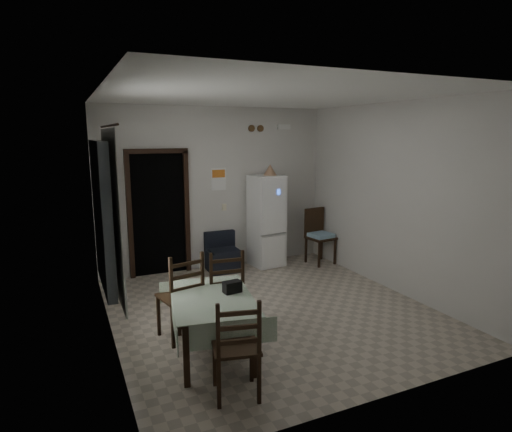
{
  "coord_description": "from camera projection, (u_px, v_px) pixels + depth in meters",
  "views": [
    {
      "loc": [
        -2.52,
        -5.03,
        2.41
      ],
      "look_at": [
        0.0,
        0.5,
        1.25
      ],
      "focal_mm": 30.0,
      "sensor_mm": 36.0,
      "label": 1
    }
  ],
  "objects": [
    {
      "name": "ground",
      "position": [
        271.0,
        310.0,
        5.97
      ],
      "size": [
        4.5,
        4.5,
        0.0
      ],
      "primitive_type": "plane",
      "color": "#AEA08E",
      "rests_on": "ground"
    },
    {
      "name": "ceiling",
      "position": [
        272.0,
        95.0,
        5.43
      ],
      "size": [
        4.2,
        4.5,
        0.02
      ],
      "primitive_type": null,
      "color": "white",
      "rests_on": "ground"
    },
    {
      "name": "wall_back",
      "position": [
        216.0,
        189.0,
        7.71
      ],
      "size": [
        4.2,
        0.02,
        2.9
      ],
      "primitive_type": null,
      "color": "silver",
      "rests_on": "ground"
    },
    {
      "name": "wall_front",
      "position": [
        388.0,
        248.0,
        3.69
      ],
      "size": [
        4.2,
        0.02,
        2.9
      ],
      "primitive_type": null,
      "color": "silver",
      "rests_on": "ground"
    },
    {
      "name": "wall_left",
      "position": [
        106.0,
        221.0,
        4.85
      ],
      "size": [
        0.02,
        4.5,
        2.9
      ],
      "primitive_type": null,
      "color": "silver",
      "rests_on": "ground"
    },
    {
      "name": "wall_right",
      "position": [
        394.0,
        198.0,
        6.56
      ],
      "size": [
        0.02,
        4.5,
        2.9
      ],
      "primitive_type": null,
      "color": "silver",
      "rests_on": "ground"
    },
    {
      "name": "doorway",
      "position": [
        156.0,
        212.0,
        7.54
      ],
      "size": [
        1.06,
        0.52,
        2.22
      ],
      "color": "black",
      "rests_on": "ground"
    },
    {
      "name": "window_recess",
      "position": [
        102.0,
        215.0,
        4.63
      ],
      "size": [
        0.1,
        1.2,
        1.6
      ],
      "primitive_type": "cube",
      "color": "silver",
      "rests_on": "ground"
    },
    {
      "name": "curtain",
      "position": [
        113.0,
        215.0,
        4.67
      ],
      "size": [
        0.02,
        1.45,
        1.85
      ],
      "primitive_type": "cube",
      "color": "silver",
      "rests_on": "ground"
    },
    {
      "name": "curtain_rod",
      "position": [
        108.0,
        126.0,
        4.5
      ],
      "size": [
        0.02,
        1.6,
        0.02
      ],
      "primitive_type": "cylinder",
      "rotation": [
        1.57,
        0.0,
        0.0
      ],
      "color": "black",
      "rests_on": "ground"
    },
    {
      "name": "calendar",
      "position": [
        219.0,
        179.0,
        7.69
      ],
      "size": [
        0.28,
        0.02,
        0.4
      ],
      "primitive_type": "cube",
      "color": "white",
      "rests_on": "ground"
    },
    {
      "name": "calendar_image",
      "position": [
        219.0,
        174.0,
        7.67
      ],
      "size": [
        0.24,
        0.01,
        0.14
      ],
      "primitive_type": "cube",
      "color": "orange",
      "rests_on": "ground"
    },
    {
      "name": "light_switch",
      "position": [
        224.0,
        207.0,
        7.83
      ],
      "size": [
        0.08,
        0.02,
        0.12
      ],
      "primitive_type": "cube",
      "color": "beige",
      "rests_on": "ground"
    },
    {
      "name": "vent_left",
      "position": [
        252.0,
        128.0,
        7.78
      ],
      "size": [
        0.12,
        0.03,
        0.12
      ],
      "primitive_type": "cylinder",
      "rotation": [
        1.57,
        0.0,
        0.0
      ],
      "color": "brown",
      "rests_on": "ground"
    },
    {
      "name": "vent_right",
      "position": [
        260.0,
        128.0,
        7.86
      ],
      "size": [
        0.12,
        0.03,
        0.12
      ],
      "primitive_type": "cylinder",
      "rotation": [
        1.57,
        0.0,
        0.0
      ],
      "color": "brown",
      "rests_on": "ground"
    },
    {
      "name": "emergency_light",
      "position": [
        284.0,
        127.0,
        8.02
      ],
      "size": [
        0.25,
        0.07,
        0.09
      ],
      "primitive_type": "cube",
      "color": "white",
      "rests_on": "ground"
    },
    {
      "name": "fridge",
      "position": [
        267.0,
        221.0,
        7.89
      ],
      "size": [
        0.6,
        0.6,
        1.68
      ],
      "primitive_type": null,
      "rotation": [
        0.0,
        0.0,
        0.11
      ],
      "color": "white",
      "rests_on": "ground"
    },
    {
      "name": "tan_cone",
      "position": [
        270.0,
        170.0,
        7.74
      ],
      "size": [
        0.27,
        0.27,
        0.2
      ],
      "primitive_type": "cone",
      "rotation": [
        0.0,
        0.0,
        -0.12
      ],
      "color": "tan",
      "rests_on": "fridge"
    },
    {
      "name": "navy_seat",
      "position": [
        224.0,
        252.0,
        7.64
      ],
      "size": [
        0.58,
        0.56,
        0.68
      ],
      "primitive_type": null,
      "rotation": [
        0.0,
        0.0,
        -0.02
      ],
      "color": "black",
      "rests_on": "ground"
    },
    {
      "name": "corner_chair",
      "position": [
        321.0,
        237.0,
        8.04
      ],
      "size": [
        0.51,
        0.51,
        1.04
      ],
      "primitive_type": null,
      "rotation": [
        0.0,
        0.0,
        0.13
      ],
      "color": "black",
      "rests_on": "ground"
    },
    {
      "name": "dining_table",
      "position": [
        213.0,
        326.0,
        4.71
      ],
      "size": [
        1.08,
        1.43,
        0.67
      ],
      "primitive_type": null,
      "rotation": [
        0.0,
        0.0,
        -0.18
      ],
      "color": "#9DB298",
      "rests_on": "ground"
    },
    {
      "name": "black_bag",
      "position": [
        232.0,
        287.0,
        4.77
      ],
      "size": [
        0.21,
        0.14,
        0.13
      ],
      "primitive_type": "cube",
      "rotation": [
        0.0,
        0.0,
        0.11
      ],
      "color": "black",
      "rests_on": "dining_table"
    },
    {
      "name": "dining_chair_far_left",
      "position": [
        180.0,
        295.0,
        5.08
      ],
      "size": [
        0.55,
        0.55,
        1.08
      ],
      "primitive_type": null,
      "rotation": [
        0.0,
        0.0,
        3.35
      ],
      "color": "black",
      "rests_on": "ground"
    },
    {
      "name": "dining_chair_far_right",
      "position": [
        224.0,
        289.0,
        5.31
      ],
      "size": [
        0.5,
        0.5,
        1.05
      ],
      "primitive_type": null,
      "rotation": [
        0.0,
        0.0,
        3.03
      ],
      "color": "black",
      "rests_on": "ground"
    },
    {
      "name": "dining_chair_near_head",
      "position": [
        236.0,
        345.0,
        3.95
      ],
      "size": [
        0.51,
        0.51,
        0.99
      ],
      "primitive_type": null,
      "rotation": [
        0.0,
        0.0,
        2.91
      ],
      "color": "black",
      "rests_on": "ground"
    }
  ]
}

